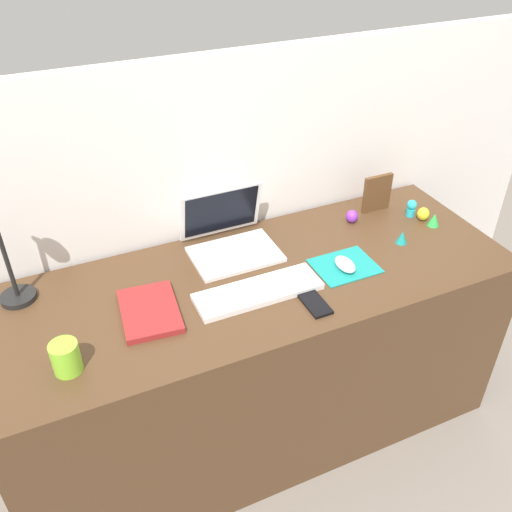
# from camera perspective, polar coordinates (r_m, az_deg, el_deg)

# --- Properties ---
(ground_plane) EXTENTS (6.00, 6.00, 0.00)m
(ground_plane) POSITION_cam_1_polar(r_m,az_deg,el_deg) (2.37, 0.21, -16.56)
(ground_plane) COLOR slate
(back_wall) EXTENTS (2.95, 0.05, 1.38)m
(back_wall) POSITION_cam_1_polar(r_m,az_deg,el_deg) (2.14, -3.76, 2.07)
(back_wall) COLOR silver
(back_wall) RESTS_ON ground_plane
(desk) EXTENTS (1.75, 0.64, 0.74)m
(desk) POSITION_cam_1_polar(r_m,az_deg,el_deg) (2.09, 0.24, -10.29)
(desk) COLOR #4C331E
(desk) RESTS_ON ground_plane
(laptop) EXTENTS (0.30, 0.26, 0.21)m
(laptop) POSITION_cam_1_polar(r_m,az_deg,el_deg) (1.95, -2.82, 2.17)
(laptop) COLOR white
(laptop) RESTS_ON desk
(keyboard) EXTENTS (0.41, 0.13, 0.02)m
(keyboard) POSITION_cam_1_polar(r_m,az_deg,el_deg) (1.77, 0.23, -3.67)
(keyboard) COLOR white
(keyboard) RESTS_ON desk
(mousepad) EXTENTS (0.21, 0.17, 0.00)m
(mousepad) POSITION_cam_1_polar(r_m,az_deg,el_deg) (1.91, 9.10, -1.01)
(mousepad) COLOR teal
(mousepad) RESTS_ON desk
(mouse) EXTENTS (0.06, 0.10, 0.03)m
(mouse) POSITION_cam_1_polar(r_m,az_deg,el_deg) (1.89, 9.14, -0.85)
(mouse) COLOR white
(mouse) RESTS_ON mousepad
(cell_phone) EXTENTS (0.06, 0.13, 0.01)m
(cell_phone) POSITION_cam_1_polar(r_m,az_deg,el_deg) (1.74, 6.04, -4.84)
(cell_phone) COLOR black
(cell_phone) RESTS_ON desk
(desk_lamp) EXTENTS (0.11, 0.14, 0.39)m
(desk_lamp) POSITION_cam_1_polar(r_m,az_deg,el_deg) (1.78, -24.46, 0.11)
(desk_lamp) COLOR black
(desk_lamp) RESTS_ON desk
(notebook_pad) EXTENTS (0.19, 0.26, 0.02)m
(notebook_pad) POSITION_cam_1_polar(r_m,az_deg,el_deg) (1.72, -10.87, -5.57)
(notebook_pad) COLOR maroon
(notebook_pad) RESTS_ON desk
(picture_frame) EXTENTS (0.12, 0.02, 0.15)m
(picture_frame) POSITION_cam_1_polar(r_m,az_deg,el_deg) (2.22, 12.33, 6.32)
(picture_frame) COLOR brown
(picture_frame) RESTS_ON desk
(coffee_mug) EXTENTS (0.08, 0.08, 0.09)m
(coffee_mug) POSITION_cam_1_polar(r_m,az_deg,el_deg) (1.59, -18.96, -9.84)
(coffee_mug) COLOR #8CDB33
(coffee_mug) RESTS_ON desk
(toy_figurine_purple) EXTENTS (0.05, 0.05, 0.05)m
(toy_figurine_purple) POSITION_cam_1_polar(r_m,az_deg,el_deg) (2.14, 9.84, 4.03)
(toy_figurine_purple) COLOR purple
(toy_figurine_purple) RESTS_ON desk
(toy_figurine_cyan) EXTENTS (0.04, 0.04, 0.07)m
(toy_figurine_cyan) POSITION_cam_1_polar(r_m,az_deg,el_deg) (2.23, 15.67, 4.80)
(toy_figurine_cyan) COLOR #28B7CC
(toy_figurine_cyan) RESTS_ON desk
(toy_figurine_yellow) EXTENTS (0.05, 0.05, 0.05)m
(toy_figurine_yellow) POSITION_cam_1_polar(r_m,az_deg,el_deg) (2.22, 16.81, 4.16)
(toy_figurine_yellow) COLOR yellow
(toy_figurine_yellow) RESTS_ON desk
(toy_figurine_teal) EXTENTS (0.04, 0.04, 0.05)m
(toy_figurine_teal) POSITION_cam_1_polar(r_m,az_deg,el_deg) (2.06, 14.77, 1.86)
(toy_figurine_teal) COLOR teal
(toy_figurine_teal) RESTS_ON desk
(toy_figurine_green) EXTENTS (0.04, 0.04, 0.05)m
(toy_figurine_green) POSITION_cam_1_polar(r_m,az_deg,el_deg) (2.20, 17.82, 3.57)
(toy_figurine_green) COLOR green
(toy_figurine_green) RESTS_ON desk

